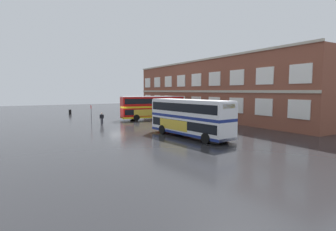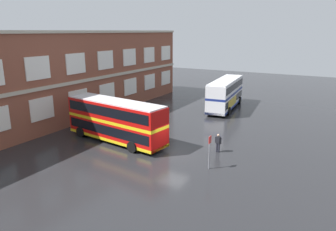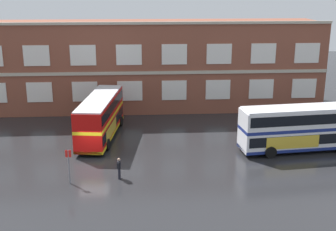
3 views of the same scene
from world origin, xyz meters
name	(u,v)px [view 2 (image 2 of 3)]	position (x,y,z in m)	size (l,w,h in m)	color
ground_plane	(154,150)	(0.00, 2.00, 0.00)	(120.00, 120.00, 0.00)	#232326
brick_terminal_building	(52,78)	(2.91, 17.98, 5.13)	(45.30, 8.19, 10.55)	brown
double_decker_near	(116,120)	(0.20, 6.42, 2.15)	(3.96, 11.24, 4.07)	red
double_decker_middle	(225,93)	(18.38, 1.74, 2.15)	(11.21, 3.76, 4.07)	silver
waiting_passenger	(218,142)	(2.35, -3.29, 0.93)	(0.29, 0.64, 1.70)	black
bus_stand_flag	(210,149)	(-1.32, -3.95, 1.64)	(0.44, 0.10, 2.70)	slate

